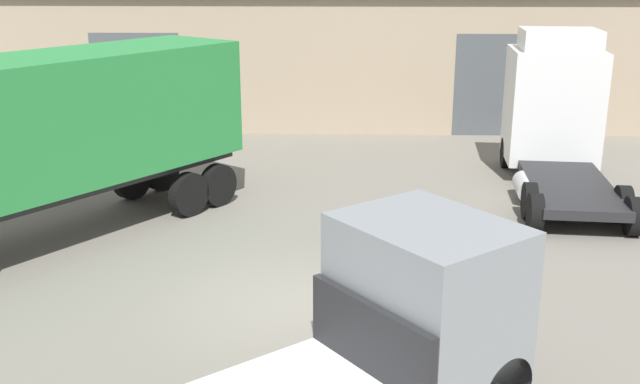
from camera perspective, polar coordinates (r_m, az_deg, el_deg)
ground_plane at (r=13.98m, az=-2.34°, el=-8.58°), size 60.00×60.00×0.00m
warehouse_building at (r=31.37m, az=0.06°, el=10.91°), size 29.92×9.76×5.11m
tractor_unit_white at (r=22.27m, az=17.44°, el=5.90°), size 3.08×6.92×4.24m
container_trailer_teal at (r=17.50m, az=-19.30°, el=4.87°), size 7.38×8.84×4.14m
flatbed_truck_grey at (r=10.19m, az=3.81°, el=-10.89°), size 7.15×6.38×2.69m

